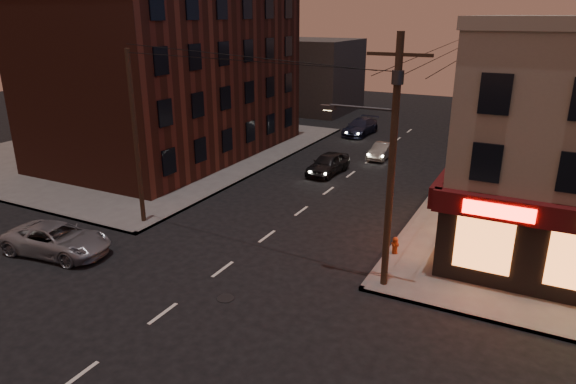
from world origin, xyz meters
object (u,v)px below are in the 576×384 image
Objects in this scene: suv_cross at (57,239)px; fire_hydrant at (395,245)px; sedan_near at (328,164)px; sedan_mid at (382,151)px; sedan_far at (360,127)px.

suv_cross is 6.31× the size of fire_hydrant.
sedan_near is at bearing 126.57° from fire_hydrant.
sedan_mid is 0.71× the size of sedan_far.
sedan_mid is 17.37m from fire_hydrant.
sedan_far is at bearing 123.11° from sedan_mid.
fire_hydrant is at bearing -63.63° from sedan_far.
sedan_far is at bearing 113.27° from fire_hydrant.
sedan_mid is at bearing -26.87° from suv_cross.
sedan_near is 5.33× the size of fire_hydrant.
fire_hydrant is (7.92, -10.67, -0.15)m from sedan_near.
sedan_near reaches higher than sedan_mid.
sedan_near is 1.21× the size of sedan_mid.
fire_hydrant is at bearing -70.94° from suv_cross.
sedan_far is (4.07, 30.47, 0.02)m from suv_cross.
fire_hydrant is (5.80, -16.38, 0.00)m from sedan_mid.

